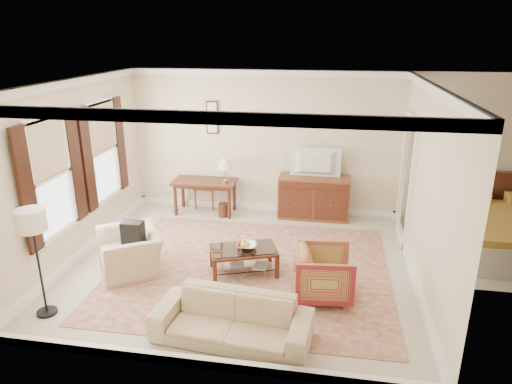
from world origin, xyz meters
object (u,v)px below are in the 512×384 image
(writing_desk, at_px, (205,186))
(sideboard, at_px, (314,197))
(club_armchair, at_px, (130,245))
(sofa, at_px, (232,313))
(coffee_table, at_px, (244,254))
(striped_armchair, at_px, (324,271))
(tv, at_px, (315,154))

(writing_desk, xyz_separation_m, sideboard, (2.23, 0.12, -0.16))
(club_armchair, xyz_separation_m, sofa, (1.94, -1.42, -0.07))
(writing_desk, relative_size, club_armchair, 1.28)
(sideboard, height_order, sofa, sideboard)
(coffee_table, relative_size, sofa, 0.60)
(club_armchair, height_order, sofa, club_armchair)
(writing_desk, distance_m, sofa, 4.26)
(sideboard, distance_m, coffee_table, 2.66)
(club_armchair, relative_size, sofa, 0.53)
(coffee_table, xyz_separation_m, sofa, (0.18, -1.64, 0.05))
(writing_desk, bearing_deg, sofa, -70.05)
(striped_armchair, xyz_separation_m, club_armchair, (-3.01, 0.26, 0.03))
(sideboard, bearing_deg, club_armchair, -135.10)
(sideboard, relative_size, tv, 1.46)
(sideboard, bearing_deg, writing_desk, -176.85)
(writing_desk, height_order, striped_armchair, striped_armchair)
(tv, height_order, sofa, tv)
(tv, bearing_deg, writing_desk, 2.64)
(writing_desk, relative_size, sideboard, 0.92)
(sideboard, relative_size, sofa, 0.73)
(writing_desk, relative_size, sofa, 0.67)
(tv, relative_size, sofa, 0.50)
(writing_desk, xyz_separation_m, coffee_table, (1.27, -2.36, -0.27))
(tv, bearing_deg, sideboard, -90.00)
(sofa, bearing_deg, coffee_table, 102.17)
(coffee_table, height_order, club_armchair, club_armchair)
(writing_desk, distance_m, club_armchair, 2.63)
(sideboard, xyz_separation_m, sofa, (-0.78, -4.13, -0.06))
(writing_desk, distance_m, striped_armchair, 3.81)
(tv, bearing_deg, sofa, 79.31)
(tv, height_order, club_armchair, tv)
(sideboard, distance_m, sofa, 4.20)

